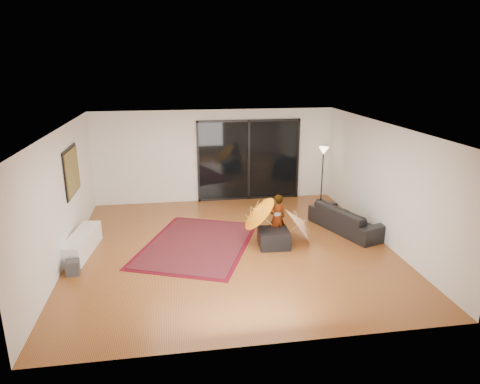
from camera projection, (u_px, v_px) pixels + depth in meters
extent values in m
plane|color=#985529|center=(232.00, 247.00, 9.61)|extent=(7.00, 7.00, 0.00)
plane|color=white|center=(231.00, 127.00, 8.83)|extent=(7.00, 7.00, 0.00)
plane|color=silver|center=(215.00, 156.00, 12.53)|extent=(7.00, 0.00, 7.00)
plane|color=silver|center=(266.00, 262.00, 5.91)|extent=(7.00, 0.00, 7.00)
plane|color=silver|center=(61.00, 198.00, 8.70)|extent=(0.00, 7.00, 7.00)
plane|color=silver|center=(383.00, 183.00, 9.74)|extent=(0.00, 7.00, 7.00)
cube|color=black|center=(249.00, 160.00, 12.69)|extent=(3.00, 0.04, 2.40)
cube|color=black|center=(249.00, 121.00, 12.33)|extent=(3.06, 0.06, 0.06)
cube|color=black|center=(249.00, 198.00, 13.01)|extent=(3.06, 0.06, 0.06)
cube|color=black|center=(249.00, 160.00, 12.67)|extent=(0.06, 0.06, 2.40)
cube|color=black|center=(71.00, 171.00, 9.56)|extent=(0.02, 1.28, 1.08)
cube|color=#1C4735|center=(72.00, 171.00, 9.56)|extent=(0.03, 1.18, 0.98)
cube|color=white|center=(82.00, 243.00, 9.27)|extent=(0.60, 1.65, 0.45)
cube|color=#424244|center=(73.00, 267.00, 8.36)|extent=(0.27, 0.27, 0.29)
cube|color=#500614|center=(197.00, 244.00, 9.76)|extent=(3.24, 3.74, 0.01)
cube|color=maroon|center=(197.00, 244.00, 9.76)|extent=(3.03, 3.53, 0.02)
imported|color=black|center=(347.00, 219.00, 10.50)|extent=(1.47, 2.22, 0.60)
cube|color=black|center=(274.00, 238.00, 9.63)|extent=(0.70, 0.70, 0.38)
cylinder|color=black|center=(321.00, 200.00, 12.81)|extent=(0.28, 0.28, 0.03)
cylinder|color=black|center=(322.00, 177.00, 12.59)|extent=(0.04, 0.04, 1.51)
cone|color=#FFD899|center=(324.00, 151.00, 12.37)|extent=(0.28, 0.28, 0.22)
imported|color=#999999|center=(277.00, 218.00, 9.83)|extent=(0.46, 0.35, 1.12)
cone|color=orange|center=(254.00, 213.00, 9.65)|extent=(0.76, 0.92, 0.78)
cylinder|color=#A08444|center=(254.00, 227.00, 9.74)|extent=(0.38, 0.02, 0.36)
cylinder|color=#A08444|center=(254.00, 208.00, 9.62)|extent=(0.05, 0.02, 0.05)
cone|color=silver|center=(304.00, 221.00, 9.79)|extent=(0.72, 0.97, 0.90)
cylinder|color=#A08444|center=(303.00, 236.00, 9.90)|extent=(0.46, 0.02, 0.34)
cylinder|color=#A08444|center=(304.00, 216.00, 9.76)|extent=(0.05, 0.02, 0.05)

